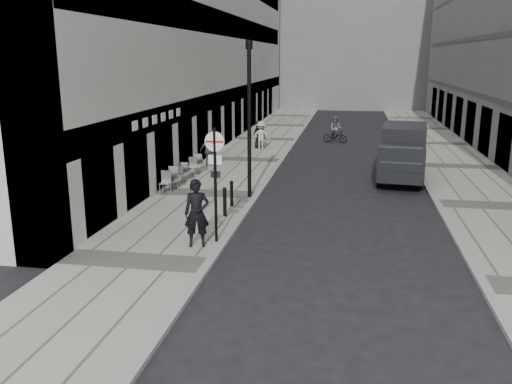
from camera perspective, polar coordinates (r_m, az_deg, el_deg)
ground at (r=12.25m, az=-8.61°, el=-12.73°), size 120.00×120.00×0.00m
sidewalk at (r=29.40m, az=-1.26°, el=3.37°), size 4.00×60.00×0.12m
far_sidewalk at (r=29.35m, az=20.33°, el=2.48°), size 4.00×60.00×0.12m
building_left at (r=36.32m, az=-5.80°, el=19.50°), size 4.00×45.00×18.00m
building_far at (r=66.60m, az=8.54°, el=18.61°), size 24.00×16.00×22.00m
walking_man at (r=15.70m, az=-6.25°, el=-2.23°), size 0.82×0.64×1.99m
sign_post at (r=15.77m, az=-4.32°, el=2.33°), size 0.58×0.10×3.40m
lamppost at (r=20.84m, az=-0.72°, el=8.40°), size 0.27×0.27×5.98m
bollard_near at (r=18.72m, az=-3.31°, el=-1.14°), size 0.13×0.13×0.96m
bollard_far at (r=19.98m, az=-2.58°, el=-0.24°), size 0.12×0.12×0.90m
panel_van at (r=25.58m, az=15.22°, el=4.27°), size 2.49×5.37×2.44m
cyclist at (r=36.20m, az=8.36°, el=6.23°), size 1.70×1.02×1.73m
pedestrian_a at (r=27.53m, az=-4.97°, el=4.37°), size 0.98×0.62×1.55m
pedestrian_b at (r=32.28m, az=0.52°, el=5.95°), size 1.19×0.83×1.69m
pedestrian_c at (r=32.94m, az=0.35°, el=6.09°), size 0.96×0.85×1.65m
cafe_table_near at (r=24.00m, az=-7.81°, el=1.98°), size 0.64×1.44×0.82m
cafe_table_mid at (r=25.62m, az=-6.36°, el=2.87°), size 0.69×1.57×0.89m
cafe_table_far at (r=22.52m, az=-9.03°, el=1.30°), size 0.73×1.66×0.94m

